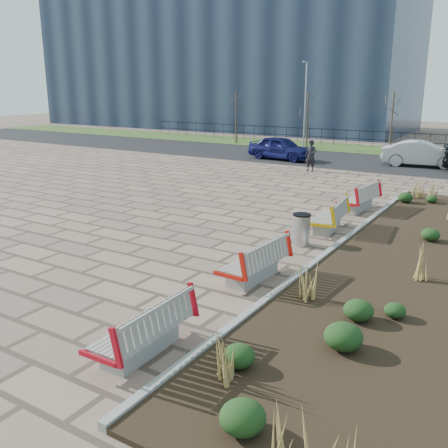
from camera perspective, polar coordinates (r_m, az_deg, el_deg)
The scene contains 19 objects.
ground at distance 12.38m, azimuth -13.43°, elevation -6.21°, with size 120.00×120.00×0.00m, color #806958.
planting_bed at distance 13.88m, azimuth 21.58°, elevation -4.29°, with size 4.50×18.00×0.10m, color black.
planting_curb at distance 14.40m, azimuth 12.49°, elevation -2.71°, with size 0.16×18.00×0.15m, color gray.
grass_verge_far at distance 37.20m, azimuth 18.89°, elevation 7.88°, with size 80.00×5.00×0.04m, color #33511E.
road at distance 31.43m, azimuth 16.30°, elevation 6.78°, with size 80.00×7.00×0.02m, color black.
bench_a at distance 8.86m, azimuth -9.55°, elevation -11.57°, with size 0.90×2.10×1.00m, color #B30B1A, non-canonical shape.
bench_b at distance 11.90m, azimuth 3.30°, elevation -4.12°, with size 0.90×2.10×1.00m, color #B7160C, non-canonical shape.
bench_c at distance 16.26m, azimuth 11.75°, elevation 1.01°, with size 0.90×2.10×1.00m, color #E5A90C, non-canonical shape.
bench_d at distance 19.19m, azimuth 15.06°, elevation 3.02°, with size 0.90×2.10×1.00m, color #A50B15, non-canonical shape.
litter_bin at distance 14.63m, azimuth 8.83°, elevation -0.67°, with size 0.51×0.51×0.91m, color #B2B2B7.
pedestrian at distance 27.37m, azimuth 9.90°, elevation 7.70°, with size 0.61×0.40×1.68m, color black.
car_blue at distance 31.45m, azimuth 6.53°, elevation 8.63°, with size 1.67×4.16×1.42m, color #121451.
car_silver at distance 30.63m, azimuth 21.72°, elevation 7.46°, with size 1.51×4.34×1.43m, color #A5A7AD.
tree_a at distance 40.10m, azimuth 1.39°, elevation 12.11°, with size 1.40×1.40×4.00m, color #4C3D2D, non-canonical shape.
tree_b at distance 37.41m, azimuth 9.49°, elevation 11.65°, with size 1.40×1.40×4.00m, color #4C3D2D, non-canonical shape.
tree_c at distance 35.55m, azimuth 18.60°, elevation 10.86°, with size 1.40×1.40×4.00m, color #4C3D2D, non-canonical shape.
lamp_west at distance 36.90m, azimuth 9.26°, elevation 13.16°, with size 0.24×0.60×6.00m, color gray, non-canonical shape.
railing_fence at distance 38.58m, azimuth 19.50°, elevation 9.00°, with size 44.00×0.10×1.20m, color black, non-canonical shape.
building_glass at distance 56.83m, azimuth -0.44°, elevation 18.66°, with size 40.00×14.00×15.00m, color #192338.
Camera 1 is at (8.33, -7.97, 4.52)m, focal length 40.00 mm.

